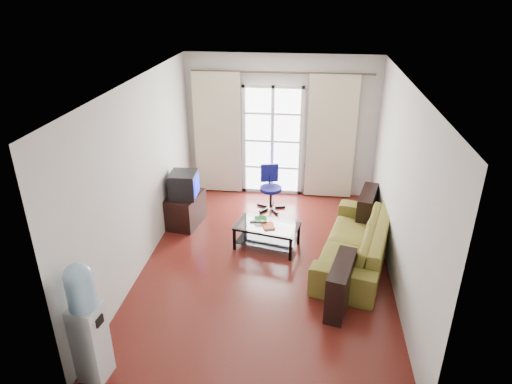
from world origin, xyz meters
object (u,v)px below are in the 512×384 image
Objects in this scene: crt_tv at (183,185)px; water_cooler at (87,321)px; coffee_table at (267,233)px; tv_stand at (185,209)px; sofa at (355,241)px; task_chair at (270,196)px.

water_cooler reaches higher than crt_tv.
crt_tv is at bearing 159.27° from coffee_table.
crt_tv is (0.00, -0.04, 0.49)m from tv_stand.
coffee_table is at bearing -85.54° from sofa.
task_chair is (-0.07, 1.37, -0.01)m from coffee_table.
crt_tv reaches higher than tv_stand.
water_cooler is at bearing -34.56° from sofa.
tv_stand is (-2.84, 0.82, -0.06)m from sofa.
water_cooler is at bearing -118.96° from coffee_table.
sofa is 2.92× the size of task_chair.
crt_tv is 3.38m from water_cooler.
task_chair is 4.48m from water_cooler.
coffee_table is at bearing 68.37° from water_cooler.
tv_stand is 1.51× the size of crt_tv.
sofa is 3.93m from water_cooler.
sofa is 1.68× the size of water_cooler.
task_chair is (1.41, 0.81, -0.52)m from crt_tv.
sofa is 1.37m from coffee_table.
water_cooler reaches higher than task_chair.
crt_tv reaches higher than sofa.
task_chair is at bearing 27.78° from crt_tv.
sofa reaches higher than tv_stand.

